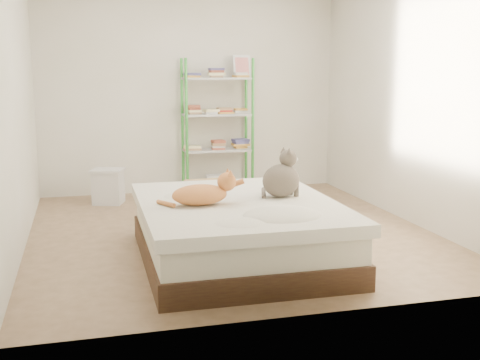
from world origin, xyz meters
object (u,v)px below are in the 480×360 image
object	(u,v)px
bed	(238,231)
orange_cat	(200,192)
cardboard_box	(214,200)
shelf_unit	(218,123)
white_bin	(108,186)
grey_cat	(281,173)

from	to	relation	value
bed	orange_cat	distance (m)	0.49
orange_cat	cardboard_box	xyz separation A→B (m)	(0.45, 1.52, -0.41)
shelf_unit	white_bin	size ratio (longest dim) A/B	3.99
white_bin	grey_cat	bearing A→B (deg)	-60.67
grey_cat	bed	bearing A→B (deg)	86.26
bed	shelf_unit	bearing A→B (deg)	81.09
cardboard_box	white_bin	bearing A→B (deg)	133.99
grey_cat	shelf_unit	world-z (taller)	shelf_unit
grey_cat	white_bin	xyz separation A→B (m)	(-1.34, 2.38, -0.49)
orange_cat	white_bin	size ratio (longest dim) A/B	1.21
bed	white_bin	bearing A→B (deg)	111.52
bed	white_bin	xyz separation A→B (m)	(-0.94, 2.45, -0.04)
grey_cat	white_bin	size ratio (longest dim) A/B	0.93
grey_cat	white_bin	bearing A→B (deg)	15.59
orange_cat	cardboard_box	bearing A→B (deg)	72.47
cardboard_box	bed	bearing A→B (deg)	-97.71
grey_cat	white_bin	world-z (taller)	grey_cat
bed	grey_cat	distance (m)	0.61
shelf_unit	white_bin	xyz separation A→B (m)	(-1.40, -0.31, -0.68)
orange_cat	cardboard_box	size ratio (longest dim) A/B	0.91
shelf_unit	cardboard_box	world-z (taller)	shelf_unit
bed	grey_cat	bearing A→B (deg)	10.53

